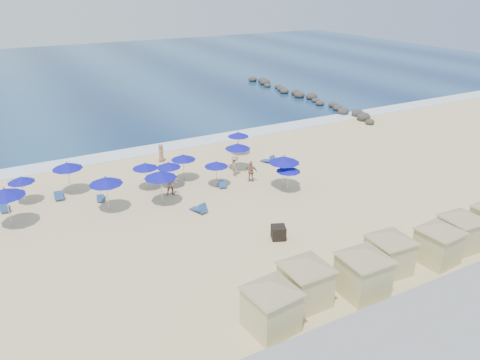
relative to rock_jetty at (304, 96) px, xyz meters
name	(u,v)px	position (x,y,z in m)	size (l,w,h in m)	color
ground	(228,221)	(-24.01, -24.90, -0.36)	(160.00, 160.00, 0.00)	beige
ocean	(70,77)	(-24.01, 30.10, -0.33)	(160.00, 80.00, 0.06)	navy
surf_line	(150,150)	(-24.01, -9.40, -0.32)	(160.00, 2.50, 0.08)	white
seawall	(379,344)	(-24.01, -38.40, 0.29)	(160.00, 6.10, 1.22)	gray
rock_jetty	(304,96)	(0.00, 0.00, 0.00)	(2.56, 26.66, 0.96)	#2D2725
trash_bin	(278,233)	(-22.38, -28.37, 0.05)	(0.83, 0.83, 0.83)	black
cabana_0	(271,299)	(-26.99, -34.81, 1.22)	(4.38, 4.38, 2.76)	beige
cabana_1	(306,275)	(-24.59, -34.06, 1.23)	(4.42, 4.42, 2.77)	beige
cabana_2	(364,265)	(-21.67, -34.82, 1.27)	(4.53, 4.53, 2.84)	beige
cabana_3	(390,246)	(-19.12, -34.04, 1.17)	(4.26, 4.26, 2.68)	beige
cabana_4	(439,237)	(-16.07, -34.64, 1.16)	(4.22, 4.22, 2.66)	beige
cabana_5	(462,225)	(-13.81, -34.30, 1.17)	(4.25, 4.25, 2.67)	beige
umbrella_0	(21,180)	(-35.27, -15.74, 1.43)	(1.82, 1.82, 2.07)	#A5A8AD
umbrella_1	(5,192)	(-36.40, -18.94, 2.01)	(2.40, 2.40, 2.74)	#A5A8AD
umbrella_2	(67,166)	(-32.13, -15.51, 1.78)	(2.17, 2.17, 2.47)	#A5A8AD
umbrella_3	(106,181)	(-30.41, -19.73, 1.86)	(2.25, 2.25, 2.56)	#A5A8AD
umbrella_4	(145,166)	(-27.04, -17.55, 1.51)	(1.90, 1.90, 2.16)	#A5A8AD
umbrella_5	(169,165)	(-25.41, -18.07, 1.45)	(1.83, 1.83, 2.09)	#A5A8AD
umbrella_6	(160,174)	(-26.89, -20.48, 1.86)	(2.25, 2.25, 2.56)	#A5A8AD
umbrella_7	(216,164)	(-22.22, -19.55, 1.42)	(1.81, 1.81, 2.06)	#A5A8AD
umbrella_8	(288,169)	(-18.04, -22.94, 1.41)	(1.80, 1.80, 2.05)	#A5A8AD
umbrella_9	(238,134)	(-17.44, -14.22, 1.50)	(1.88, 1.88, 2.14)	#A5A8AD
umbrella_10	(238,146)	(-19.24, -17.43, 1.69)	(2.08, 2.08, 2.36)	#A5A8AD
umbrella_11	(284,159)	(-18.00, -22.29, 1.93)	(2.32, 2.32, 2.64)	#A5A8AD
umbrella_12	(183,157)	(-23.92, -17.30, 1.53)	(1.92, 1.92, 2.19)	#A5A8AD
beach_chair_0	(5,208)	(-36.61, -16.44, -0.13)	(0.65, 1.26, 0.67)	#26468B
beach_chair_1	(59,195)	(-33.07, -16.17, -0.10)	(0.80, 1.43, 0.74)	#26468B
beach_chair_2	(101,198)	(-30.53, -17.95, -0.15)	(0.83, 1.21, 0.61)	#26468B
beach_chair_3	(200,209)	(-25.12, -22.90, -0.11)	(0.95, 1.45, 0.73)	#26468B
beach_chair_4	(222,184)	(-21.91, -19.93, -0.13)	(0.97, 1.34, 0.67)	#26468B
beach_chair_5	(269,160)	(-16.15, -17.41, -0.10)	(1.02, 1.47, 0.74)	#26468B
beachgoer_0	(171,184)	(-25.80, -19.48, 0.52)	(0.85, 0.66, 1.75)	#A56F5B
beachgoer_1	(251,172)	(-19.52, -20.10, 0.48)	(0.99, 0.41, 1.68)	#A56F5B
beachgoer_2	(235,166)	(-20.04, -18.39, 0.46)	(1.06, 0.61, 1.64)	#A56F5B
beachgoer_3	(161,153)	(-24.10, -12.62, 0.42)	(0.76, 0.49, 1.55)	#A56F5B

